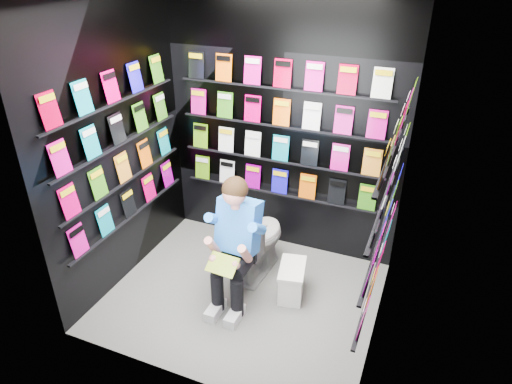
% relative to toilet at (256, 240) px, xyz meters
% --- Properties ---
extents(floor, '(2.40, 2.40, 0.00)m').
position_rel_toilet_xyz_m(floor, '(0.03, -0.41, -0.37)').
color(floor, slate).
rests_on(floor, ground).
extents(wall_back, '(2.40, 0.04, 2.60)m').
position_rel_toilet_xyz_m(wall_back, '(0.03, 0.59, 0.93)').
color(wall_back, black).
rests_on(wall_back, floor).
extents(wall_front, '(2.40, 0.04, 2.60)m').
position_rel_toilet_xyz_m(wall_front, '(0.03, -1.41, 0.93)').
color(wall_front, black).
rests_on(wall_front, floor).
extents(wall_left, '(0.04, 2.00, 2.60)m').
position_rel_toilet_xyz_m(wall_left, '(-1.17, -0.41, 0.93)').
color(wall_left, black).
rests_on(wall_left, floor).
extents(wall_right, '(0.04, 2.00, 2.60)m').
position_rel_toilet_xyz_m(wall_right, '(1.23, -0.41, 0.93)').
color(wall_right, black).
rests_on(wall_right, floor).
extents(comics_back, '(2.10, 0.06, 1.37)m').
position_rel_toilet_xyz_m(comics_back, '(0.03, 0.56, 0.94)').
color(comics_back, '#D3005E').
rests_on(comics_back, wall_back).
extents(comics_left, '(0.06, 1.70, 1.37)m').
position_rel_toilet_xyz_m(comics_left, '(-1.14, -0.41, 0.94)').
color(comics_left, '#D3005E').
rests_on(comics_left, wall_left).
extents(comics_right, '(0.06, 1.70, 1.37)m').
position_rel_toilet_xyz_m(comics_right, '(1.20, -0.41, 0.94)').
color(comics_right, '#D3005E').
rests_on(comics_right, wall_right).
extents(toilet, '(0.47, 0.77, 0.73)m').
position_rel_toilet_xyz_m(toilet, '(0.00, 0.00, 0.00)').
color(toilet, white).
rests_on(toilet, floor).
extents(longbox, '(0.28, 0.41, 0.28)m').
position_rel_toilet_xyz_m(longbox, '(0.44, -0.21, -0.23)').
color(longbox, white).
rests_on(longbox, floor).
extents(longbox_lid, '(0.30, 0.44, 0.03)m').
position_rel_toilet_xyz_m(longbox_lid, '(0.44, -0.21, -0.07)').
color(longbox_lid, white).
rests_on(longbox_lid, longbox).
extents(reader, '(0.54, 0.75, 1.32)m').
position_rel_toilet_xyz_m(reader, '(0.00, -0.38, 0.38)').
color(reader, '#3279E2').
rests_on(reader, toilet).
extents(held_comic, '(0.27, 0.17, 0.11)m').
position_rel_toilet_xyz_m(held_comic, '(0.00, -0.73, 0.21)').
color(held_comic, green).
rests_on(held_comic, reader).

